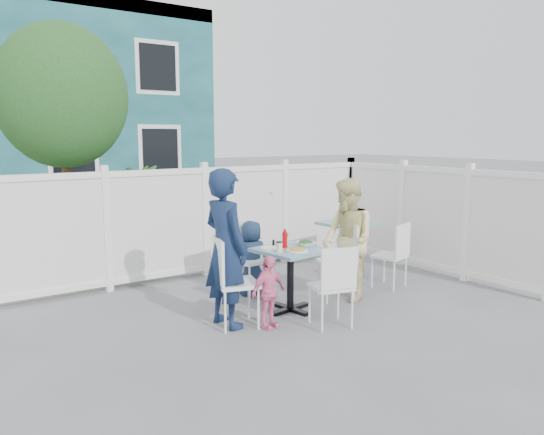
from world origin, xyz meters
TOP-DOWN VIEW (x-y plane):
  - ground at (0.00, 0.00)m, footprint 80.00×80.00m
  - near_sidewalk at (0.00, 3.80)m, footprint 24.00×2.60m
  - street at (0.00, 7.50)m, footprint 24.00×5.00m
  - far_sidewalk at (0.00, 10.60)m, footprint 24.00×1.60m
  - building at (-0.50, 14.00)m, footprint 11.00×6.00m
  - fence_back at (0.10, 2.40)m, footprint 5.86×0.08m
  - fence_right at (3.00, 0.60)m, footprint 0.08×3.66m
  - tree at (-1.60, 3.30)m, footprint 1.80×1.62m
  - potted_shrub_a at (-0.70, 3.10)m, footprint 1.25×1.25m
  - potted_shrub_b at (1.69, 3.00)m, footprint 1.63×1.48m
  - main_table at (0.15, 0.37)m, footprint 0.81×0.81m
  - spare_table at (1.98, 1.36)m, footprint 0.78×0.78m
  - chair_left at (-0.70, 0.32)m, footprint 0.54×0.55m
  - chair_right at (0.99, 0.38)m, footprint 0.56×0.57m
  - chair_back at (0.10, 1.24)m, footprint 0.50×0.48m
  - chair_near at (0.19, -0.36)m, footprint 0.50×0.49m
  - chair_spare at (1.89, 0.33)m, footprint 0.49×0.48m
  - man at (-0.71, 0.38)m, footprint 0.47×0.67m
  - woman at (1.02, 0.33)m, footprint 0.75×0.87m
  - boy at (0.11, 1.16)m, footprint 0.51×0.35m
  - toddler at (-0.38, 0.05)m, footprint 0.50×0.28m
  - plate_main at (0.13, 0.21)m, footprint 0.24×0.24m
  - plate_side at (-0.05, 0.48)m, footprint 0.24×0.24m
  - salad_bowl at (0.37, 0.36)m, footprint 0.22×0.22m
  - coffee_cup_a at (-0.07, 0.29)m, footprint 0.07×0.07m
  - coffee_cup_b at (0.24, 0.59)m, footprint 0.07×0.07m
  - ketchup_bottle at (0.12, 0.44)m, footprint 0.06×0.06m
  - salt_shaker at (0.05, 0.63)m, footprint 0.03×0.03m
  - pepper_shaker at (0.10, 0.64)m, footprint 0.03×0.03m

SIDE VIEW (x-z plane):
  - ground at x=0.00m, z-range 0.00..0.00m
  - street at x=0.00m, z-range 0.00..0.01m
  - near_sidewalk at x=0.00m, z-range 0.00..0.01m
  - far_sidewalk at x=0.00m, z-range 0.00..0.01m
  - toddler at x=-0.38m, z-range 0.00..0.80m
  - boy at x=0.11m, z-range 0.00..0.98m
  - chair_spare at x=1.89m, z-range 0.07..0.96m
  - chair_near at x=0.19m, z-range 0.07..0.98m
  - chair_right at x=0.99m, z-range 0.08..1.04m
  - chair_back at x=0.10m, z-range 0.08..1.04m
  - chair_left at x=-0.70m, z-range 0.08..1.06m
  - main_table at x=0.15m, z-range 0.21..0.96m
  - spare_table at x=1.98m, z-range 0.21..0.97m
  - plate_main at x=0.13m, z-range 0.75..0.77m
  - plate_side at x=-0.05m, z-range 0.75..0.77m
  - woman at x=1.02m, z-range 0.00..1.54m
  - salad_bowl at x=0.37m, z-range 0.75..0.81m
  - fence_right at x=3.00m, z-range -0.02..1.58m
  - fence_back at x=0.10m, z-range -0.02..1.58m
  - salt_shaker at x=0.05m, z-range 0.75..0.82m
  - pepper_shaker at x=0.10m, z-range 0.75..0.82m
  - potted_shrub_b at x=1.69m, z-range 0.00..1.58m
  - potted_shrub_a at x=-0.70m, z-range 0.00..1.62m
  - coffee_cup_a at x=-0.07m, z-range 0.75..0.86m
  - coffee_cup_b at x=0.24m, z-range 0.75..0.86m
  - ketchup_bottle at x=0.12m, z-range 0.75..0.94m
  - man at x=-0.71m, z-range 0.00..1.72m
  - tree at x=-1.60m, z-range 0.80..4.39m
  - building at x=-0.50m, z-range 0.00..6.00m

